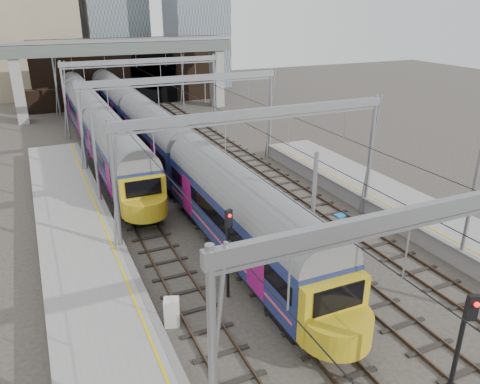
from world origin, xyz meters
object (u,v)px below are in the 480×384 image
train_main (135,116)px  relay_cabinet (172,312)px  signal_near_left (228,243)px  signal_near_centre (462,341)px  train_second (78,97)px

train_main → relay_cabinet: (-5.24, -30.51, -1.97)m
signal_near_left → signal_near_centre: bearing=-85.1°
signal_near_left → relay_cabinet: signal_near_left is taller
train_main → relay_cabinet: train_main is taller
train_main → signal_near_left: size_ratio=15.03×
train_main → signal_near_centre: 39.13m
train_main → relay_cabinet: 31.02m
signal_near_centre → relay_cabinet: signal_near_centre is taller
signal_near_left → signal_near_centre: size_ratio=0.96×
train_main → train_second: train_main is taller
train_main → signal_near_centre: bearing=-87.0°
signal_near_centre → signal_near_left: bearing=136.3°
relay_cabinet → signal_near_centre: bearing=-30.4°
train_main → signal_near_left: bearing=-94.2°
train_main → relay_cabinet: size_ratio=52.68×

